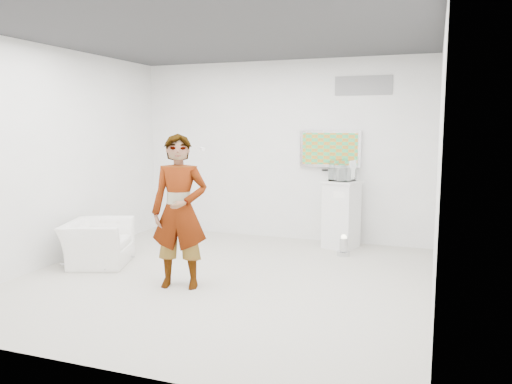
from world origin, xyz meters
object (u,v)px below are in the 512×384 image
floor_uplight (344,246)px  armchair (98,243)px  tv (330,149)px  person (180,212)px  pedestal (341,214)px

floor_uplight → armchair: bearing=-152.9°
tv → person: bearing=-112.6°
tv → armchair: 3.88m
pedestal → floor_uplight: bearing=-75.0°
tv → floor_uplight: tv is taller
person → armchair: person is taller
pedestal → floor_uplight: (0.13, -0.49, -0.38)m
pedestal → floor_uplight: size_ratio=3.52×
tv → pedestal: 1.10m
armchair → floor_uplight: 3.55m
pedestal → floor_uplight: 0.64m
tv → floor_uplight: size_ratio=3.31×
person → floor_uplight: (1.60, 2.09, -0.77)m
tv → person: size_ratio=0.55×
armchair → tv: bearing=-67.8°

